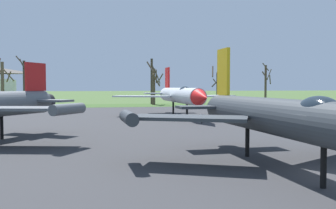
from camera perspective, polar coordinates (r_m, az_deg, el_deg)
ground_plane at (r=15.17m, az=21.37°, el=-10.59°), size 600.00×600.00×0.00m
asphalt_apron at (r=32.32m, az=2.37°, el=-3.37°), size 70.49×62.76×0.05m
grass_verge_strip at (r=69.02m, az=-5.66°, el=-0.15°), size 130.49×12.00×0.06m
jet_fighter_front_left at (r=42.30m, az=1.93°, el=1.45°), size 15.03×18.37×5.96m
info_placard_front_left at (r=34.61m, az=5.15°, el=-2.06°), size 0.49×0.29×0.92m
jet_fighter_rear_center at (r=15.74m, az=16.95°, el=-1.78°), size 12.26×16.21×5.58m
bare_tree_far_left at (r=74.12m, az=-23.77°, el=3.23°), size 3.19×3.55×8.65m
bare_tree_left_of_center at (r=74.37m, az=-20.94°, el=3.49°), size 3.23×3.23×9.13m
bare_tree_center at (r=70.79m, az=-2.14°, el=3.04°), size 2.94×2.88×8.21m
bare_tree_right_of_center at (r=73.22m, az=-2.37°, el=3.67°), size 2.27×2.59×8.92m
bare_tree_far_right at (r=75.08m, az=7.45°, el=2.79°), size 2.82×2.52×7.63m
bare_tree_backdrop_extra at (r=78.26m, az=14.62°, el=3.20°), size 2.22×2.15×8.23m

